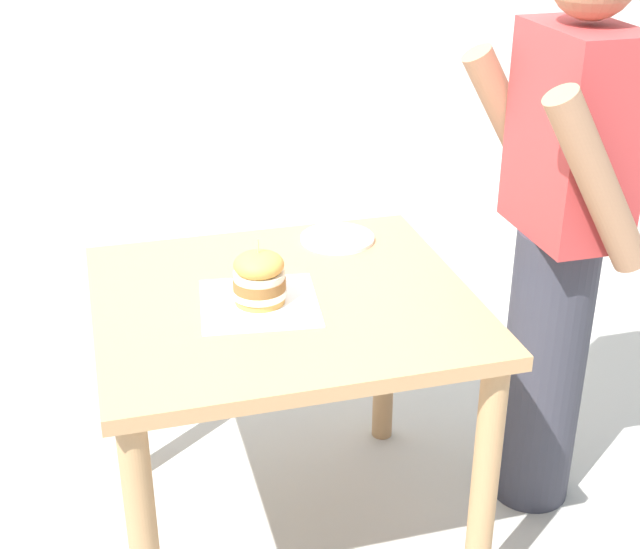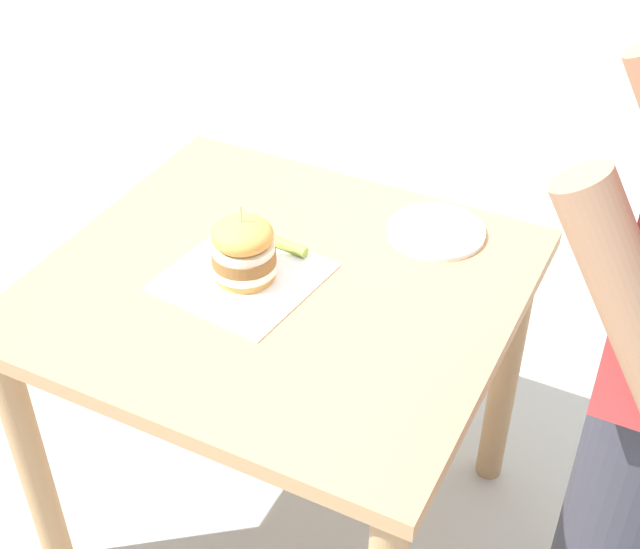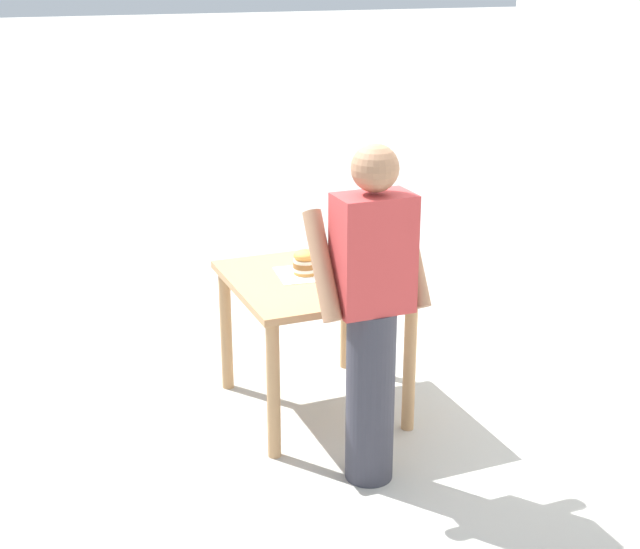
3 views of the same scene
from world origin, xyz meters
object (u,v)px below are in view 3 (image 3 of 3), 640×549
object	(u,v)px
side_plate_with_forks	(383,283)
diner_across_table	(372,313)
patio_table	(313,301)
sandwich	(305,262)
pickle_spear	(328,271)

from	to	relation	value
side_plate_with_forks	diner_across_table	world-z (taller)	diner_across_table
patio_table	sandwich	xyz separation A→B (m)	(0.02, -0.07, 0.21)
side_plate_with_forks	sandwich	bearing A→B (deg)	-42.56
side_plate_with_forks	pickle_spear	bearing A→B (deg)	-50.71
sandwich	diner_across_table	distance (m)	0.85
patio_table	side_plate_with_forks	bearing A→B (deg)	142.46
sandwich	side_plate_with_forks	bearing A→B (deg)	137.44
pickle_spear	side_plate_with_forks	distance (m)	0.34
sandwich	diner_across_table	size ratio (longest dim) A/B	0.10
pickle_spear	diner_across_table	bearing A→B (deg)	82.19
sandwich	diner_across_table	xyz separation A→B (m)	(-0.01, 0.85, 0.01)
sandwich	pickle_spear	xyz separation A→B (m)	(-0.12, 0.05, -0.06)
sandwich	patio_table	bearing A→B (deg)	108.27
sandwich	diner_across_table	world-z (taller)	diner_across_table
side_plate_with_forks	diner_across_table	bearing A→B (deg)	59.42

